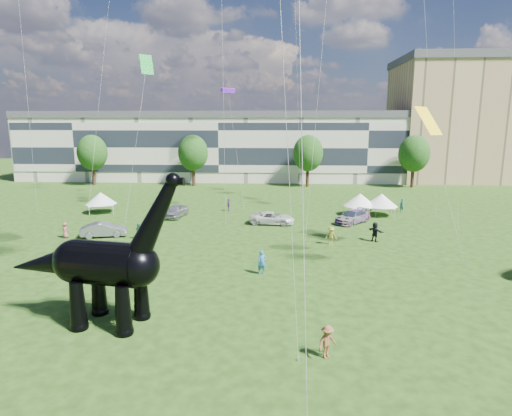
{
  "coord_description": "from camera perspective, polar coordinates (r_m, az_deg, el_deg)",
  "views": [
    {
      "loc": [
        2.79,
        -21.42,
        10.83
      ],
      "look_at": [
        1.3,
        8.0,
        5.0
      ],
      "focal_mm": 30.0,
      "sensor_mm": 36.0,
      "label": 1
    }
  ],
  "objects": [
    {
      "name": "tree_mid_left",
      "position": [
        76.01,
        -8.4,
        7.65
      ],
      "size": [
        5.2,
        5.2,
        9.44
      ],
      "color": "#382314",
      "rests_on": "ground"
    },
    {
      "name": "tree_mid_right",
      "position": [
        74.74,
        6.95,
        7.63
      ],
      "size": [
        5.2,
        5.2,
        9.44
      ],
      "color": "#382314",
      "rests_on": "ground"
    },
    {
      "name": "gazebo_left",
      "position": [
        55.86,
        -19.98,
        1.21
      ],
      "size": [
        4.72,
        4.72,
        2.56
      ],
      "rotation": [
        0.0,
        0.0,
        0.36
      ],
      "color": "silver",
      "rests_on": "ground"
    },
    {
      "name": "tree_far_left",
      "position": [
        81.45,
        -21.02,
        7.26
      ],
      "size": [
        5.2,
        5.2,
        9.44
      ],
      "color": "#382314",
      "rests_on": "ground"
    },
    {
      "name": "dinosaur_sculpture",
      "position": [
        24.73,
        -20.08,
        -7.2
      ],
      "size": [
        10.78,
        3.69,
        8.78
      ],
      "rotation": [
        0.0,
        0.0,
        -0.17
      ],
      "color": "black",
      "rests_on": "ground"
    },
    {
      "name": "ground",
      "position": [
        24.16,
        -4.19,
        -15.47
      ],
      "size": [
        220.0,
        220.0,
        0.0
      ],
      "primitive_type": "plane",
      "color": "#16330C",
      "rests_on": "ground"
    },
    {
      "name": "visitors",
      "position": [
        39.72,
        -3.56,
        -3.37
      ],
      "size": [
        49.38,
        35.37,
        1.86
      ],
      "color": "#2D7268",
      "rests_on": "ground"
    },
    {
      "name": "apartment_block",
      "position": [
        94.09,
        26.64,
        10.13
      ],
      "size": [
        28.0,
        18.0,
        22.0
      ],
      "primitive_type": "cube",
      "color": "tan",
      "rests_on": "ground"
    },
    {
      "name": "car_dark",
      "position": [
        48.44,
        12.77,
        -1.14
      ],
      "size": [
        4.87,
        4.92,
        1.43
      ],
      "primitive_type": "imported",
      "rotation": [
        0.0,
        0.0,
        -0.77
      ],
      "color": "#595960",
      "rests_on": "ground"
    },
    {
      "name": "car_white",
      "position": [
        46.76,
        2.17,
        -1.35
      ],
      "size": [
        5.11,
        2.83,
        1.35
      ],
      "primitive_type": "imported",
      "rotation": [
        0.0,
        0.0,
        1.45
      ],
      "color": "silver",
      "rests_on": "ground"
    },
    {
      "name": "tree_far_right",
      "position": [
        78.08,
        20.35,
        7.17
      ],
      "size": [
        5.2,
        5.2,
        9.44
      ],
      "color": "#382314",
      "rests_on": "ground"
    },
    {
      "name": "gazebo_far",
      "position": [
        53.04,
        16.37,
        1.0
      ],
      "size": [
        4.28,
        4.28,
        2.66
      ],
      "rotation": [
        0.0,
        0.0,
        -0.13
      ],
      "color": "white",
      "rests_on": "ground"
    },
    {
      "name": "car_grey",
      "position": [
        44.1,
        -19.62,
        -2.74
      ],
      "size": [
        4.53,
        2.54,
        1.41
      ],
      "primitive_type": "imported",
      "rotation": [
        0.0,
        0.0,
        1.83
      ],
      "color": "gray",
      "rests_on": "ground"
    },
    {
      "name": "terrace_row",
      "position": [
        84.25,
        -4.51,
        7.87
      ],
      "size": [
        78.0,
        11.0,
        12.0
      ],
      "primitive_type": "cube",
      "color": "beige",
      "rests_on": "ground"
    },
    {
      "name": "car_silver",
      "position": [
        51.04,
        -10.63,
        -0.39
      ],
      "size": [
        2.5,
        4.64,
        1.5
      ],
      "primitive_type": "imported",
      "rotation": [
        0.0,
        0.0,
        -0.17
      ],
      "color": "#B5B5BA",
      "rests_on": "ground"
    },
    {
      "name": "gazebo_near",
      "position": [
        52.52,
        13.7,
        1.04
      ],
      "size": [
        4.64,
        4.64,
        2.65
      ],
      "rotation": [
        0.0,
        0.0,
        0.25
      ],
      "color": "white",
      "rests_on": "ground"
    }
  ]
}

